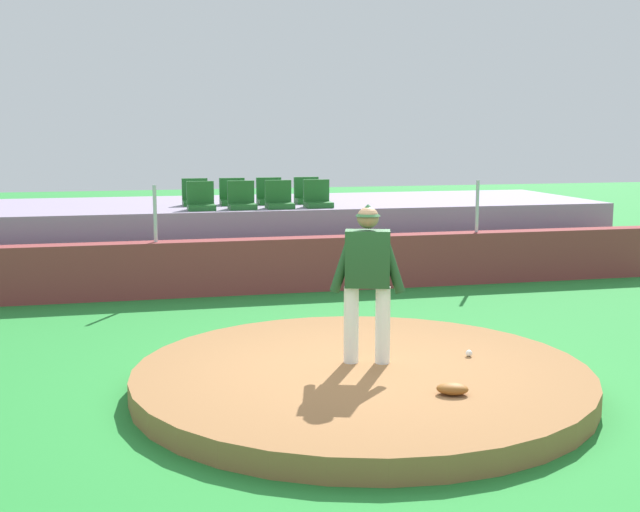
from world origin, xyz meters
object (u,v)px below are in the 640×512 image
pitcher (367,272)px  stadium_chair_0 (201,201)px  stadium_chair_3 (317,199)px  stadium_chair_6 (270,196)px  stadium_chair_5 (233,196)px  stadium_chair_7 (307,195)px  stadium_chair_1 (242,200)px  baseball (469,353)px  stadium_chair_2 (279,200)px  fielding_glove (452,389)px  stadium_chair_4 (195,197)px

pitcher → stadium_chair_0: 6.54m
stadium_chair_3 → stadium_chair_6: (-0.74, 0.85, 0.00)m
stadium_chair_5 → stadium_chair_7: bearing=-180.0°
stadium_chair_6 → stadium_chair_7: size_ratio=1.00×
stadium_chair_5 → stadium_chair_0: bearing=52.4°
stadium_chair_1 → stadium_chair_6: 1.10m
baseball → stadium_chair_2: stadium_chair_2 is taller
fielding_glove → stadium_chair_6: stadium_chair_6 is taller
stadium_chair_7 → stadium_chair_1: bearing=32.2°
stadium_chair_1 → stadium_chair_2: same height
stadium_chair_2 → stadium_chair_4: 1.71m
stadium_chair_0 → stadium_chair_5: size_ratio=1.00×
pitcher → stadium_chair_1: bearing=111.1°
stadium_chair_6 → stadium_chair_5: bearing=-0.1°
stadium_chair_3 → stadium_chair_5: (-1.45, 0.86, 0.00)m
stadium_chair_1 → stadium_chair_5: size_ratio=1.00×
fielding_glove → stadium_chair_2: bearing=112.3°
stadium_chair_5 → stadium_chair_7: same height
pitcher → stadium_chair_2: pitcher is taller
stadium_chair_0 → stadium_chair_6: size_ratio=1.00×
stadium_chair_2 → stadium_chair_6: bearing=-88.9°
stadium_chair_1 → stadium_chair_7: bearing=-147.8°
pitcher → stadium_chair_0: size_ratio=3.40×
stadium_chair_0 → stadium_chair_3: size_ratio=1.00×
pitcher → stadium_chair_4: (-1.18, 7.35, 0.23)m
stadium_chair_3 → stadium_chair_4: same height
stadium_chair_0 → stadium_chair_4: (-0.02, 0.92, 0.00)m
baseball → stadium_chair_6: (-0.93, 7.35, 1.18)m
fielding_glove → stadium_chair_3: 7.77m
pitcher → stadium_chair_5: 7.33m
stadium_chair_0 → stadium_chair_1: bearing=180.0°
fielding_glove → stadium_chair_2: stadium_chair_2 is taller
pitcher → stadium_chair_3: (0.97, 6.46, 0.23)m
pitcher → stadium_chair_1: pitcher is taller
pitcher → stadium_chair_1: 6.45m
stadium_chair_6 → stadium_chair_7: 0.74m
stadium_chair_0 → stadium_chair_5: same height
baseball → stadium_chair_2: size_ratio=0.15×
baseball → stadium_chair_6: 7.50m
baseball → stadium_chair_0: size_ratio=0.15×
stadium_chair_5 → stadium_chair_3: bearing=149.5°
stadium_chair_2 → stadium_chair_7: 1.15m
pitcher → stadium_chair_3: 6.53m
fielding_glove → stadium_chair_7: stadium_chair_7 is taller
fielding_glove → stadium_chair_7: (0.49, 8.52, 1.16)m
baseball → stadium_chair_4: bearing=107.6°
stadium_chair_0 → stadium_chair_7: size_ratio=1.00×
pitcher → stadium_chair_7: bearing=99.7°
stadium_chair_3 → stadium_chair_4: bearing=-22.6°
stadium_chair_0 → fielding_glove: bearing=102.1°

